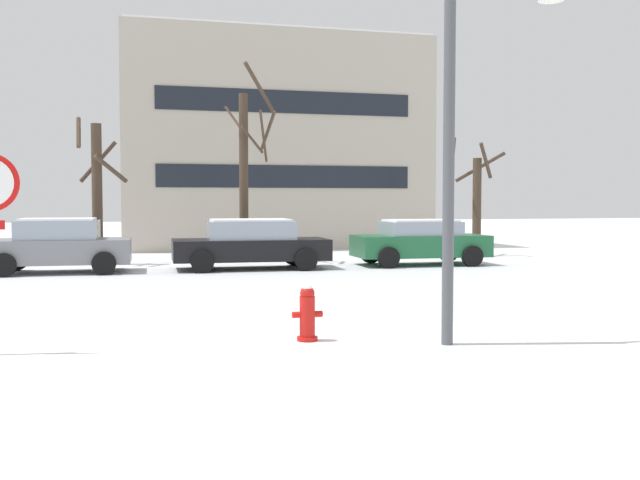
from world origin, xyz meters
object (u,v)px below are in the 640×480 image
street_lamp (472,111)px  parked_car_green (420,242)px  fire_hydrant (307,312)px  parked_car_black (250,244)px  parked_car_gray (59,245)px

street_lamp → parked_car_green: size_ratio=1.27×
fire_hydrant → parked_car_black: bearing=84.5°
fire_hydrant → parked_car_green: 12.96m
parked_car_gray → street_lamp: bearing=-62.3°
parked_car_gray → parked_car_green: size_ratio=0.95×
parked_car_black → parked_car_green: 5.35m
street_lamp → parked_car_green: street_lamp is taller
street_lamp → parked_car_gray: street_lamp is taller
street_lamp → parked_car_green: bearing=70.4°
parked_car_black → parked_car_gray: bearing=177.4°
parked_car_gray → parked_car_black: parked_car_gray is taller
fire_hydrant → street_lamp: street_lamp is taller
fire_hydrant → parked_car_black: parked_car_black is taller
parked_car_gray → parked_car_black: bearing=-2.6°
street_lamp → parked_car_black: bearing=95.1°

